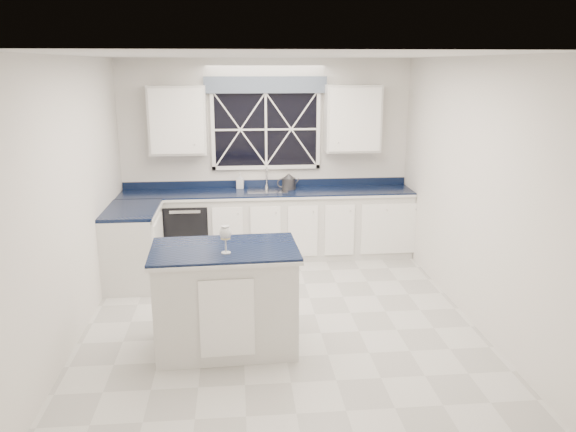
{
  "coord_description": "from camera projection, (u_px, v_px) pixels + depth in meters",
  "views": [
    {
      "loc": [
        -0.42,
        -5.53,
        2.62
      ],
      "look_at": [
        0.14,
        0.4,
        1.0
      ],
      "focal_mm": 35.0,
      "sensor_mm": 36.0,
      "label": 1
    }
  ],
  "objects": [
    {
      "name": "faucet",
      "position": [
        267.0,
        177.0,
        7.81
      ],
      "size": [
        0.05,
        0.2,
        0.3
      ],
      "color": "silver",
      "rests_on": "countertop"
    },
    {
      "name": "dishwasher",
      "position": [
        188.0,
        230.0,
        7.7
      ],
      "size": [
        0.6,
        0.58,
        0.82
      ],
      "primitive_type": "cube",
      "color": "black",
      "rests_on": "ground"
    },
    {
      "name": "wine_glass",
      "position": [
        225.0,
        234.0,
        4.93
      ],
      "size": [
        0.11,
        0.11,
        0.25
      ],
      "color": "silver",
      "rests_on": "island"
    },
    {
      "name": "back_wall",
      "position": [
        266.0,
        158.0,
        7.84
      ],
      "size": [
        4.0,
        0.1,
        2.7
      ],
      "primitive_type": "cube",
      "color": "silver",
      "rests_on": "ground"
    },
    {
      "name": "window",
      "position": [
        266.0,
        124.0,
        7.67
      ],
      "size": [
        1.65,
        0.09,
        1.26
      ],
      "color": "black",
      "rests_on": "ground"
    },
    {
      "name": "countertop",
      "position": [
        268.0,
        193.0,
        7.67
      ],
      "size": [
        3.98,
        0.64,
        0.04
      ],
      "primitive_type": "cube",
      "color": "black",
      "rests_on": "base_cabinets"
    },
    {
      "name": "soap_bottle",
      "position": [
        240.0,
        181.0,
        7.81
      ],
      "size": [
        0.11,
        0.11,
        0.21
      ],
      "primitive_type": "imported",
      "rotation": [
        0.0,
        0.0,
        -0.13
      ],
      "color": "silver",
      "rests_on": "countertop"
    },
    {
      "name": "base_cabinets",
      "position": [
        244.0,
        229.0,
        7.6
      ],
      "size": [
        3.99,
        1.6,
        0.9
      ],
      "color": "silver",
      "rests_on": "ground"
    },
    {
      "name": "kettle",
      "position": [
        289.0,
        182.0,
        7.76
      ],
      "size": [
        0.32,
        0.19,
        0.22
      ],
      "rotation": [
        0.0,
        0.0,
        0.01
      ],
      "color": "#2D2D30",
      "rests_on": "countertop"
    },
    {
      "name": "island",
      "position": [
        226.0,
        298.0,
        5.25
      ],
      "size": [
        1.37,
        0.86,
        1.0
      ],
      "rotation": [
        0.0,
        0.0,
        0.04
      ],
      "color": "silver",
      "rests_on": "ground"
    },
    {
      "name": "ground",
      "position": [
        279.0,
        316.0,
        6.04
      ],
      "size": [
        4.5,
        4.5,
        0.0
      ],
      "primitive_type": "plane",
      "color": "beige",
      "rests_on": "ground"
    },
    {
      "name": "rug",
      "position": [
        213.0,
        278.0,
        7.08
      ],
      "size": [
        1.36,
        0.99,
        0.02
      ],
      "rotation": [
        0.0,
        0.0,
        0.21
      ],
      "color": "#B9B9B4",
      "rests_on": "ground"
    },
    {
      "name": "upper_cabinets",
      "position": [
        266.0,
        119.0,
        7.54
      ],
      "size": [
        3.1,
        0.34,
        0.9
      ],
      "color": "silver",
      "rests_on": "ground"
    }
  ]
}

